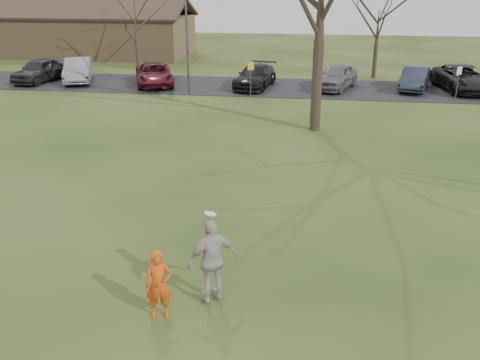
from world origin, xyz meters
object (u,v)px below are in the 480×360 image
object	(u,v)px
car_6	(463,78)
car_4	(336,77)
catching_play	(212,259)
player_defender	(159,285)
building	(80,33)
car_2	(154,74)
car_3	(255,76)
lamp_post	(187,28)
car_5	(415,79)
car_0	(39,70)
car_1	(78,70)

from	to	relation	value
car_6	car_4	bearing A→B (deg)	176.07
car_6	catching_play	distance (m)	27.73
player_defender	car_4	bearing A→B (deg)	67.61
player_defender	building	xyz separation A→B (m)	(-18.93, 38.52, 1.14)
car_2	building	bearing A→B (deg)	109.61
catching_play	player_defender	bearing A→B (deg)	-144.80
car_3	building	world-z (taller)	building
player_defender	building	size ratio (longest dim) A/B	0.08
car_6	lamp_post	world-z (taller)	lamp_post
car_2	lamp_post	world-z (taller)	lamp_post
player_defender	car_2	bearing A→B (deg)	94.33
lamp_post	car_3	bearing A→B (deg)	28.64
building	car_5	bearing A→B (deg)	-24.13
car_0	catching_play	distance (m)	29.64
car_4	catching_play	distance (m)	24.95
car_6	lamp_post	bearing A→B (deg)	-178.25
player_defender	catching_play	distance (m)	1.28
car_2	car_6	distance (m)	20.06
car_5	lamp_post	bearing A→B (deg)	-153.12
car_6	building	bearing A→B (deg)	149.95
car_0	car_5	bearing A→B (deg)	9.67
player_defender	car_3	xyz separation A→B (m)	(-0.97, 25.19, -0.03)
player_defender	car_1	xyz separation A→B (m)	(-13.29, 25.39, 0.05)
player_defender	car_3	bearing A→B (deg)	79.30
car_3	car_2	bearing A→B (deg)	-170.48
player_defender	lamp_post	xyz separation A→B (m)	(-4.93, 23.02, 3.18)
car_1	car_2	distance (m)	5.53
car_1	building	world-z (taller)	building
car_0	car_2	bearing A→B (deg)	7.84
car_1	lamp_post	size ratio (longest dim) A/B	0.78
car_2	car_5	size ratio (longest dim) A/B	1.17
car_5	car_6	size ratio (longest dim) A/B	0.77
player_defender	car_6	distance (m)	28.80
player_defender	catching_play	world-z (taller)	catching_play
car_5	building	distance (m)	30.91
car_2	player_defender	bearing A→B (deg)	-92.76
player_defender	building	world-z (taller)	building
player_defender	car_5	xyz separation A→B (m)	(9.26, 25.90, -0.03)
car_1	car_3	distance (m)	12.32
car_0	lamp_post	world-z (taller)	lamp_post
car_1	car_5	xyz separation A→B (m)	(22.55, 0.51, -0.08)
car_3	car_0	bearing A→B (deg)	-171.06
car_5	car_6	distance (m)	3.01
car_0	car_3	bearing A→B (deg)	8.32
car_0	car_1	distance (m)	2.70
catching_play	lamp_post	distance (m)	23.27
car_1	car_6	xyz separation A→B (m)	(25.55, 0.67, -0.02)
lamp_post	catching_play	bearing A→B (deg)	-75.09
car_4	car_6	xyz separation A→B (m)	(8.01, 0.61, -0.00)
car_2	lamp_post	bearing A→B (deg)	-55.31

